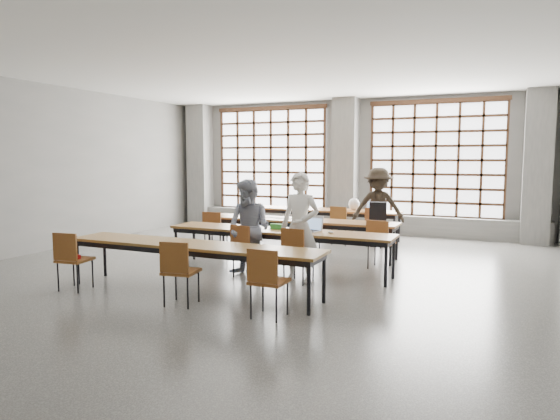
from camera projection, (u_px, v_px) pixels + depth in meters
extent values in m
plane|color=#4C4C49|center=(257.00, 273.00, 8.53)|extent=(11.00, 11.00, 0.00)
plane|color=silver|center=(256.00, 63.00, 8.17)|extent=(11.00, 11.00, 0.00)
plane|color=#61615E|center=(348.00, 166.00, 13.35)|extent=(10.00, 0.00, 10.00)
plane|color=#61615E|center=(42.00, 168.00, 10.37)|extent=(0.00, 11.00, 11.00)
cube|color=#5A5B58|center=(200.00, 165.00, 14.91)|extent=(0.60, 0.55, 3.50)
cube|color=#5A5B58|center=(345.00, 166.00, 13.09)|extent=(0.60, 0.55, 3.50)
cube|color=#5A5B58|center=(538.00, 167.00, 11.28)|extent=(0.60, 0.55, 3.50)
cube|color=white|center=(272.00, 160.00, 14.22)|extent=(3.20, 0.02, 2.80)
cube|color=black|center=(271.00, 160.00, 14.15)|extent=(3.20, 0.05, 2.80)
cube|color=black|center=(271.00, 211.00, 14.30)|extent=(3.32, 0.07, 0.10)
cube|color=black|center=(271.00, 108.00, 14.00)|extent=(3.32, 0.07, 0.10)
cube|color=white|center=(436.00, 160.00, 12.40)|extent=(3.20, 0.02, 2.80)
cube|color=black|center=(435.00, 160.00, 12.33)|extent=(3.20, 0.05, 2.80)
cube|color=black|center=(434.00, 218.00, 12.48)|extent=(3.32, 0.07, 0.10)
cube|color=black|center=(437.00, 101.00, 12.18)|extent=(3.32, 0.07, 0.10)
cube|color=#5A5B58|center=(346.00, 222.00, 13.32)|extent=(9.80, 0.35, 0.50)
cube|color=brown|center=(317.00, 210.00, 12.09)|extent=(4.00, 0.70, 0.04)
cube|color=black|center=(317.00, 212.00, 12.10)|extent=(3.90, 0.64, 0.08)
cylinder|color=black|center=(242.00, 222.00, 12.64)|extent=(0.05, 0.05, 0.69)
cylinder|color=black|center=(252.00, 219.00, 13.17)|extent=(0.05, 0.05, 0.69)
cylinder|color=black|center=(394.00, 231.00, 11.09)|extent=(0.05, 0.05, 0.69)
cylinder|color=black|center=(399.00, 227.00, 11.62)|extent=(0.05, 0.05, 0.69)
cube|color=brown|center=(298.00, 220.00, 10.05)|extent=(4.00, 0.70, 0.04)
cube|color=black|center=(298.00, 223.00, 10.05)|extent=(3.90, 0.64, 0.08)
cylinder|color=black|center=(209.00, 234.00, 10.60)|extent=(0.05, 0.05, 0.69)
cylinder|color=black|center=(223.00, 230.00, 11.12)|extent=(0.05, 0.05, 0.69)
cylinder|color=black|center=(391.00, 247.00, 9.05)|extent=(0.05, 0.05, 0.69)
cylinder|color=black|center=(397.00, 242.00, 9.57)|extent=(0.05, 0.05, 0.69)
cube|color=brown|center=(278.00, 231.00, 8.56)|extent=(4.00, 0.70, 0.04)
cube|color=black|center=(278.00, 234.00, 8.57)|extent=(3.90, 0.64, 0.08)
cylinder|color=black|center=(176.00, 247.00, 9.11)|extent=(0.05, 0.05, 0.69)
cylinder|color=black|center=(194.00, 242.00, 9.64)|extent=(0.05, 0.05, 0.69)
cylinder|color=black|center=(386.00, 265.00, 7.56)|extent=(0.05, 0.05, 0.69)
cylinder|color=black|center=(393.00, 258.00, 8.09)|extent=(0.05, 0.05, 0.69)
cube|color=brown|center=(192.00, 245.00, 7.20)|extent=(4.00, 0.70, 0.04)
cube|color=black|center=(192.00, 249.00, 7.21)|extent=(3.90, 0.64, 0.08)
cylinder|color=black|center=(78.00, 262.00, 7.75)|extent=(0.05, 0.05, 0.69)
cylinder|color=black|center=(105.00, 255.00, 8.28)|extent=(0.05, 0.05, 0.69)
cylinder|color=black|center=(309.00, 288.00, 6.20)|extent=(0.05, 0.05, 0.69)
cylinder|color=black|center=(324.00, 278.00, 6.73)|extent=(0.05, 0.05, 0.69)
cube|color=brown|center=(255.00, 220.00, 12.18)|extent=(0.49, 0.49, 0.04)
cube|color=brown|center=(253.00, 211.00, 11.97)|extent=(0.40, 0.10, 0.40)
cylinder|color=black|center=(256.00, 229.00, 12.21)|extent=(0.02, 0.02, 0.45)
cube|color=brown|center=(342.00, 225.00, 11.29)|extent=(0.48, 0.48, 0.04)
cube|color=brown|center=(338.00, 216.00, 11.10)|extent=(0.40, 0.10, 0.40)
cylinder|color=black|center=(342.00, 235.00, 11.32)|extent=(0.02, 0.02, 0.45)
cube|color=brown|center=(377.00, 227.00, 10.97)|extent=(0.50, 0.50, 0.04)
cube|color=brown|center=(373.00, 217.00, 10.79)|extent=(0.40, 0.12, 0.40)
cylinder|color=black|center=(377.00, 237.00, 10.99)|extent=(0.02, 0.02, 0.45)
cube|color=brown|center=(216.00, 232.00, 10.22)|extent=(0.46, 0.46, 0.04)
cube|color=brown|center=(212.00, 222.00, 10.01)|extent=(0.40, 0.07, 0.40)
cylinder|color=black|center=(216.00, 243.00, 10.24)|extent=(0.02, 0.02, 0.45)
cube|color=brown|center=(307.00, 238.00, 9.41)|extent=(0.48, 0.48, 0.04)
cube|color=brown|center=(302.00, 227.00, 9.22)|extent=(0.40, 0.10, 0.40)
cylinder|color=black|center=(307.00, 250.00, 9.44)|extent=(0.02, 0.02, 0.45)
cube|color=brown|center=(381.00, 243.00, 8.85)|extent=(0.47, 0.47, 0.04)
cube|color=brown|center=(377.00, 232.00, 8.65)|extent=(0.40, 0.08, 0.40)
cylinder|color=black|center=(381.00, 256.00, 8.87)|extent=(0.02, 0.02, 0.45)
cube|color=brown|center=(248.00, 250.00, 8.21)|extent=(0.50, 0.50, 0.04)
cube|color=brown|center=(240.00, 238.00, 8.03)|extent=(0.40, 0.12, 0.40)
cylinder|color=black|center=(248.00, 263.00, 8.24)|extent=(0.02, 0.02, 0.45)
cube|color=brown|center=(299.00, 254.00, 7.85)|extent=(0.47, 0.47, 0.04)
cube|color=brown|center=(292.00, 242.00, 7.65)|extent=(0.40, 0.08, 0.40)
cylinder|color=black|center=(299.00, 268.00, 7.87)|extent=(0.02, 0.02, 0.45)
cube|color=brown|center=(75.00, 260.00, 7.42)|extent=(0.47, 0.47, 0.04)
cube|color=brown|center=(65.00, 247.00, 7.20)|extent=(0.40, 0.08, 0.40)
cylinder|color=black|center=(76.00, 275.00, 7.44)|extent=(0.02, 0.02, 0.45)
cube|color=brown|center=(181.00, 272.00, 6.65)|extent=(0.48, 0.48, 0.04)
cube|color=brown|center=(174.00, 257.00, 6.43)|extent=(0.40, 0.09, 0.40)
cylinder|color=black|center=(182.00, 288.00, 6.67)|extent=(0.02, 0.02, 0.45)
cube|color=brown|center=(269.00, 281.00, 6.13)|extent=(0.42, 0.42, 0.04)
cube|color=brown|center=(262.00, 266.00, 5.92)|extent=(0.40, 0.03, 0.40)
cylinder|color=black|center=(269.00, 299.00, 6.15)|extent=(0.02, 0.02, 0.45)
imported|color=white|center=(300.00, 227.00, 7.85)|extent=(0.65, 0.45, 1.74)
imported|color=#172447|center=(249.00, 228.00, 8.22)|extent=(0.86, 0.71, 1.61)
imported|color=black|center=(378.00, 207.00, 10.97)|extent=(1.26, 0.92, 1.74)
cube|color=#BBBBC0|center=(309.00, 231.00, 8.38)|extent=(0.41, 0.34, 0.02)
cube|color=black|center=(309.00, 230.00, 8.37)|extent=(0.33, 0.24, 0.00)
cube|color=#BBBBC0|center=(314.00, 223.00, 8.48)|extent=(0.37, 0.15, 0.26)
cube|color=#8AB2EE|center=(314.00, 224.00, 8.47)|extent=(0.31, 0.12, 0.21)
cube|color=silver|center=(373.00, 211.00, 11.59)|extent=(0.36, 0.26, 0.02)
cube|color=black|center=(373.00, 210.00, 11.58)|extent=(0.30, 0.18, 0.00)
cube|color=silver|center=(374.00, 205.00, 11.70)|extent=(0.36, 0.07, 0.26)
cube|color=#91BDFA|center=(374.00, 206.00, 11.69)|extent=(0.31, 0.05, 0.21)
ellipsoid|color=white|center=(331.00, 232.00, 8.16)|extent=(0.12, 0.10, 0.04)
cube|color=#2C7C28|center=(277.00, 226.00, 8.65)|extent=(0.25, 0.09, 0.09)
cube|color=black|center=(286.00, 231.00, 8.40)|extent=(0.14, 0.07, 0.01)
cube|color=white|center=(272.00, 217.00, 10.33)|extent=(0.30, 0.21, 0.00)
cube|color=white|center=(284.00, 219.00, 10.12)|extent=(0.31, 0.23, 0.00)
cube|color=white|center=(303.00, 219.00, 10.00)|extent=(0.32, 0.25, 0.00)
cube|color=black|center=(378.00, 213.00, 9.42)|extent=(0.35, 0.26, 0.40)
ellipsoid|color=white|center=(354.00, 204.00, 11.75)|extent=(0.26, 0.21, 0.29)
cube|color=maroon|center=(75.00, 256.00, 7.41)|extent=(0.21, 0.13, 0.06)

